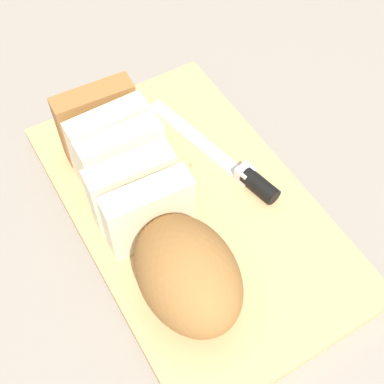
# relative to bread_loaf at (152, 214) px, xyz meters

# --- Properties ---
(ground_plane) EXTENTS (3.00, 3.00, 0.00)m
(ground_plane) POSITION_rel_bread_loaf_xyz_m (0.02, -0.06, -0.07)
(ground_plane) COLOR gray
(cutting_board) EXTENTS (0.47, 0.29, 0.02)m
(cutting_board) POSITION_rel_bread_loaf_xyz_m (0.02, -0.06, -0.06)
(cutting_board) COLOR tan
(cutting_board) RESTS_ON ground_plane
(bread_loaf) EXTENTS (0.35, 0.12, 0.11)m
(bread_loaf) POSITION_rel_bread_loaf_xyz_m (0.00, 0.00, 0.00)
(bread_loaf) COLOR #996633
(bread_loaf) RESTS_ON cutting_board
(bread_knife) EXTENTS (0.24, 0.07, 0.02)m
(bread_knife) POSITION_rel_bread_loaf_xyz_m (0.02, -0.15, -0.04)
(bread_knife) COLOR silver
(bread_knife) RESTS_ON cutting_board
(crumb_near_knife) EXTENTS (0.01, 0.01, 0.01)m
(crumb_near_knife) POSITION_rel_bread_loaf_xyz_m (0.03, -0.05, -0.05)
(crumb_near_knife) COLOR tan
(crumb_near_knife) RESTS_ON cutting_board
(crumb_near_loaf) EXTENTS (0.00, 0.00, 0.00)m
(crumb_near_loaf) POSITION_rel_bread_loaf_xyz_m (0.07, -0.10, -0.05)
(crumb_near_loaf) COLOR tan
(crumb_near_loaf) RESTS_ON cutting_board
(crumb_stray_left) EXTENTS (0.01, 0.01, 0.01)m
(crumb_stray_left) POSITION_rel_bread_loaf_xyz_m (0.06, -0.07, -0.05)
(crumb_stray_left) COLOR tan
(crumb_stray_left) RESTS_ON cutting_board
(crumb_stray_right) EXTENTS (0.01, 0.01, 0.01)m
(crumb_stray_right) POSITION_rel_bread_loaf_xyz_m (-0.03, -0.06, -0.05)
(crumb_stray_right) COLOR tan
(crumb_stray_right) RESTS_ON cutting_board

